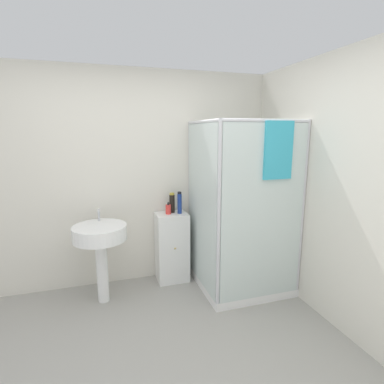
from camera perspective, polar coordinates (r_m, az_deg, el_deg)
The scene contains 9 objects.
ground_plane at distance 2.59m, azimuth -5.45°, elevation -32.45°, with size 12.00×12.00×0.00m, color #9E9B93.
wall_back at distance 3.60m, azimuth -11.48°, elevation 2.44°, with size 6.40×0.06×2.50m, color silver.
wall_right at distance 2.81m, azimuth 30.21°, elevation -1.34°, with size 0.06×6.40×2.50m, color silver.
shower_enclosure at distance 3.54m, azimuth 8.81°, elevation -10.55°, with size 0.98×1.01×1.92m.
vanity_cabinet at distance 3.71m, azimuth -3.84°, elevation -10.40°, with size 0.37×0.32×0.84m.
sink at distance 3.29m, azimuth -17.08°, elevation -8.68°, with size 0.55×0.55×0.98m.
soap_dispenser at distance 3.55m, azimuth -4.54°, elevation -3.28°, with size 0.06×0.07×0.14m.
shampoo_bottle_tall_black at distance 3.60m, azimuth -3.82°, elevation -2.10°, with size 0.06×0.06×0.24m.
shampoo_bottle_blue at distance 3.55m, azimuth -2.38°, elevation -2.09°, with size 0.05×0.05×0.26m.
Camera 1 is at (-0.36, -1.84, 1.79)m, focal length 28.00 mm.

